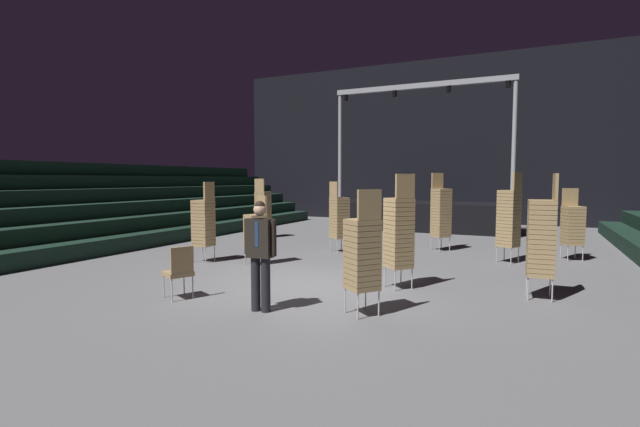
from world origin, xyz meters
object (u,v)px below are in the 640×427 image
stage_riser (425,214)px  chair_stack_rear_left (541,237)px  chair_stack_front_right (509,217)px  chair_stack_mid_left (256,230)px  man_with_tie (260,249)px  loose_chair_near_man (179,269)px  chair_stack_front_left (441,212)px  chair_stack_rear_right (263,208)px  chair_stack_mid_centre (573,224)px  chair_stack_mid_right (362,252)px  chair_stack_aisle_left (204,222)px  chair_stack_aisle_right (399,231)px  chair_stack_rear_centre (339,217)px

stage_riser → chair_stack_rear_left: stage_riser is taller
chair_stack_front_right → chair_stack_rear_left: (0.69, -3.56, -0.04)m
stage_riser → chair_stack_mid_left: stage_riser is taller
man_with_tie → chair_stack_rear_left: (4.06, 2.77, 0.10)m
stage_riser → chair_stack_front_right: (3.58, -6.72, 0.49)m
chair_stack_front_right → loose_chair_near_man: bearing=166.1°
loose_chair_near_man → chair_stack_rear_left: bearing=-39.8°
loose_chair_near_man → stage_riser: bearing=18.2°
chair_stack_front_left → chair_stack_front_right: bearing=97.5°
chair_stack_mid_left → chair_stack_rear_right: size_ratio=0.80×
chair_stack_mid_centre → chair_stack_mid_right: bearing=41.2°
man_with_tie → chair_stack_rear_left: chair_stack_rear_left is taller
chair_stack_mid_right → stage_riser: bearing=46.1°
chair_stack_aisle_left → loose_chair_near_man: chair_stack_aisle_left is taller
chair_stack_aisle_left → loose_chair_near_man: (2.02, -3.08, -0.49)m
chair_stack_front_right → chair_stack_mid_centre: size_ratio=1.23×
chair_stack_mid_left → chair_stack_aisle_right: bearing=-165.1°
chair_stack_mid_centre → loose_chair_near_man: (-6.57, -7.38, -0.41)m
chair_stack_rear_left → chair_stack_mid_centre: bearing=-13.9°
man_with_tie → stage_riser: bearing=-93.3°
man_with_tie → chair_stack_front_right: size_ratio=0.77×
chair_stack_front_right → chair_stack_rear_right: size_ratio=1.08×
chair_stack_front_right → chair_stack_aisle_left: chair_stack_front_right is taller
stage_riser → chair_stack_mid_left: (-2.06, -9.71, 0.19)m
man_with_tie → chair_stack_mid_centre: (4.85, 7.41, -0.07)m
chair_stack_mid_left → chair_stack_mid_centre: 8.23m
chair_stack_mid_left → chair_stack_rear_left: bearing=-157.5°
stage_riser → chair_stack_front_left: stage_riser is taller
man_with_tie → chair_stack_mid_centre: chair_stack_mid_centre is taller
chair_stack_rear_right → loose_chair_near_man: 8.43m
chair_stack_mid_right → loose_chair_near_man: bearing=136.8°
chair_stack_mid_right → chair_stack_aisle_left: 5.86m
chair_stack_mid_right → chair_stack_rear_centre: size_ratio=0.96×
man_with_tie → chair_stack_rear_left: size_ratio=0.80×
chair_stack_rear_left → chair_stack_rear_centre: chair_stack_rear_left is taller
chair_stack_mid_left → chair_stack_aisle_left: chair_stack_aisle_left is taller
chair_stack_mid_centre → chair_stack_rear_centre: chair_stack_rear_centre is taller
chair_stack_front_left → chair_stack_mid_right: chair_stack_front_left is taller
chair_stack_mid_left → chair_stack_mid_right: (3.82, -2.80, 0.13)m
chair_stack_mid_centre → chair_stack_rear_left: (-0.80, -4.64, 0.17)m
chair_stack_rear_left → chair_stack_aisle_left: 7.79m
chair_stack_front_left → chair_stack_aisle_right: size_ratio=1.04×
chair_stack_mid_left → chair_stack_rear_right: 5.20m
chair_stack_front_right → chair_stack_rear_centre: (-4.55, -0.30, -0.13)m
chair_stack_rear_right → chair_stack_rear_centre: bearing=-21.2°
chair_stack_front_left → chair_stack_front_right: size_ratio=1.00×
man_with_tie → chair_stack_rear_right: 9.23m
stage_riser → chair_stack_aisle_left: size_ratio=3.59×
chair_stack_mid_centre → loose_chair_near_man: chair_stack_mid_centre is taller
chair_stack_mid_left → loose_chair_near_man: 3.36m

